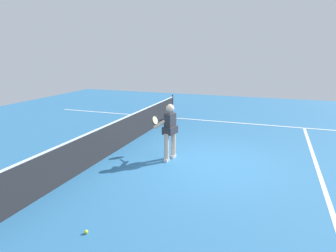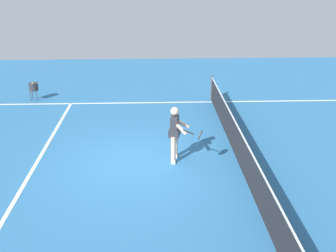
{
  "view_description": "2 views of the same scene",
  "coord_description": "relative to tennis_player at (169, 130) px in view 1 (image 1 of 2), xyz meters",
  "views": [
    {
      "loc": [
        -7.48,
        -1.47,
        2.93
      ],
      "look_at": [
        -0.23,
        1.14,
        0.98
      ],
      "focal_mm": 31.94,
      "sensor_mm": 36.0,
      "label": 1
    },
    {
      "loc": [
        9.45,
        0.6,
        5.04
      ],
      "look_at": [
        -0.02,
        0.95,
        1.05
      ],
      "focal_mm": 41.36,
      "sensor_mm": 36.0,
      "label": 2
    }
  ],
  "objects": [
    {
      "name": "tennis_player",
      "position": [
        0.0,
        0.0,
        0.0
      ],
      "size": [
        0.91,
        0.9,
        1.55
      ],
      "color": "beige",
      "rests_on": "ground"
    },
    {
      "name": "tennis_ball_near",
      "position": [
        -3.77,
        0.12,
        -0.81
      ],
      "size": [
        0.07,
        0.07,
        0.07
      ],
      "primitive_type": "sphere",
      "color": "#D1E533",
      "rests_on": "ground"
    },
    {
      "name": "court_net",
      "position": [
        0.09,
        1.73,
        -0.38
      ],
      "size": [
        10.52,
        0.08,
        1.0
      ],
      "color": "#4C4C51",
      "rests_on": "ground"
    },
    {
      "name": "service_line_marking",
      "position": [
        0.09,
        -3.81,
        -0.84
      ],
      "size": [
        9.84,
        0.1,
        0.01
      ],
      "primitive_type": "cube",
      "color": "white",
      "rests_on": "ground"
    },
    {
      "name": "ground_plane",
      "position": [
        0.09,
        -1.16,
        -0.85
      ],
      "size": [
        25.05,
        25.05,
        0.0
      ],
      "primitive_type": "plane",
      "color": "teal"
    },
    {
      "name": "sideline_right_marking",
      "position": [
        5.01,
        -1.16,
        -0.84
      ],
      "size": [
        0.1,
        17.27,
        0.01
      ],
      "primitive_type": "cube",
      "color": "white",
      "rests_on": "ground"
    }
  ]
}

